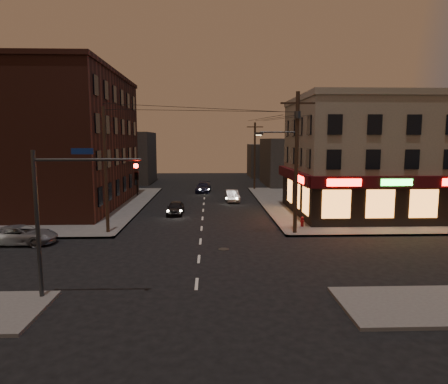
{
  "coord_description": "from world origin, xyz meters",
  "views": [
    {
      "loc": [
        0.64,
        -22.3,
        6.81
      ],
      "look_at": [
        1.64,
        5.3,
        3.2
      ],
      "focal_mm": 32.0,
      "sensor_mm": 36.0,
      "label": 1
    }
  ],
  "objects_px": {
    "sedan_far": "(203,187)",
    "fire_hydrant": "(302,221)",
    "sedan_near": "(175,208)",
    "sedan_mid": "(232,196)",
    "suv_cross": "(21,235)"
  },
  "relations": [
    {
      "from": "suv_cross",
      "to": "fire_hydrant",
      "type": "bearing_deg",
      "value": -77.0
    },
    {
      "from": "sedan_mid",
      "to": "fire_hydrant",
      "type": "height_order",
      "value": "sedan_mid"
    },
    {
      "from": "sedan_far",
      "to": "sedan_near",
      "type": "bearing_deg",
      "value": -93.96
    },
    {
      "from": "suv_cross",
      "to": "sedan_mid",
      "type": "distance_m",
      "value": 23.22
    },
    {
      "from": "fire_hydrant",
      "to": "sedan_far",
      "type": "bearing_deg",
      "value": 110.11
    },
    {
      "from": "sedan_mid",
      "to": "fire_hydrant",
      "type": "bearing_deg",
      "value": -75.41
    },
    {
      "from": "suv_cross",
      "to": "sedan_far",
      "type": "bearing_deg",
      "value": -22.73
    },
    {
      "from": "sedan_near",
      "to": "sedan_mid",
      "type": "distance_m",
      "value": 9.47
    },
    {
      "from": "sedan_mid",
      "to": "sedan_far",
      "type": "height_order",
      "value": "sedan_far"
    },
    {
      "from": "sedan_near",
      "to": "sedan_mid",
      "type": "height_order",
      "value": "sedan_mid"
    },
    {
      "from": "sedan_far",
      "to": "sedan_mid",
      "type": "bearing_deg",
      "value": -63.17
    },
    {
      "from": "sedan_near",
      "to": "sedan_mid",
      "type": "bearing_deg",
      "value": 55.05
    },
    {
      "from": "sedan_mid",
      "to": "sedan_far",
      "type": "xyz_separation_m",
      "value": [
        -3.31,
        8.03,
        0.0
      ]
    },
    {
      "from": "sedan_near",
      "to": "fire_hydrant",
      "type": "bearing_deg",
      "value": -29.49
    },
    {
      "from": "sedan_far",
      "to": "fire_hydrant",
      "type": "distance_m",
      "value": 23.26
    }
  ]
}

